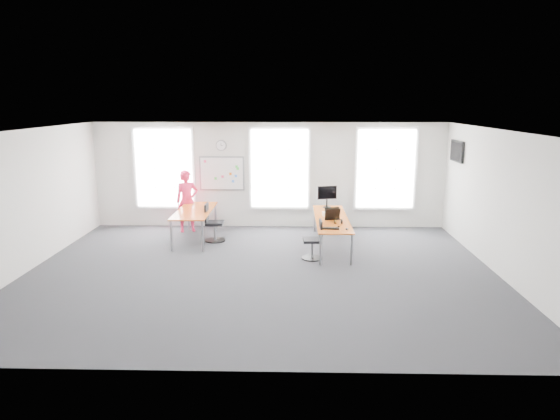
{
  "coord_description": "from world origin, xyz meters",
  "views": [
    {
      "loc": [
        0.66,
        -10.11,
        3.58
      ],
      "look_at": [
        0.38,
        1.2,
        1.1
      ],
      "focal_mm": 32.0,
      "sensor_mm": 36.0,
      "label": 1
    }
  ],
  "objects_px": {
    "desk_right": "(331,220)",
    "chair_left": "(213,225)",
    "chair_right": "(315,242)",
    "desk_left": "(195,213)",
    "headphones": "(338,222)",
    "person": "(187,201)",
    "keyboard": "(330,228)",
    "monitor": "(327,195)"
  },
  "relations": [
    {
      "from": "headphones",
      "to": "desk_left",
      "type": "bearing_deg",
      "value": 170.45
    },
    {
      "from": "desk_right",
      "to": "keyboard",
      "type": "relative_size",
      "value": 7.12
    },
    {
      "from": "desk_right",
      "to": "keyboard",
      "type": "bearing_deg",
      "value": -95.91
    },
    {
      "from": "chair_right",
      "to": "person",
      "type": "bearing_deg",
      "value": -127.41
    },
    {
      "from": "person",
      "to": "monitor",
      "type": "height_order",
      "value": "person"
    },
    {
      "from": "chair_right",
      "to": "person",
      "type": "xyz_separation_m",
      "value": [
        -3.44,
        2.42,
        0.46
      ]
    },
    {
      "from": "chair_right",
      "to": "monitor",
      "type": "xyz_separation_m",
      "value": [
        0.42,
        2.21,
        0.69
      ]
    },
    {
      "from": "headphones",
      "to": "keyboard",
      "type": "bearing_deg",
      "value": -107.0
    },
    {
      "from": "desk_right",
      "to": "monitor",
      "type": "distance_m",
      "value": 1.26
    },
    {
      "from": "chair_right",
      "to": "headphones",
      "type": "relative_size",
      "value": 4.73
    },
    {
      "from": "desk_left",
      "to": "keyboard",
      "type": "height_order",
      "value": "desk_left"
    },
    {
      "from": "chair_right",
      "to": "headphones",
      "type": "distance_m",
      "value": 0.8
    },
    {
      "from": "desk_left",
      "to": "headphones",
      "type": "height_order",
      "value": "headphones"
    },
    {
      "from": "chair_right",
      "to": "chair_left",
      "type": "xyz_separation_m",
      "value": [
        -2.59,
        1.44,
        0.03
      ]
    },
    {
      "from": "chair_right",
      "to": "person",
      "type": "distance_m",
      "value": 4.23
    },
    {
      "from": "desk_right",
      "to": "desk_left",
      "type": "height_order",
      "value": "desk_left"
    },
    {
      "from": "desk_right",
      "to": "chair_left",
      "type": "bearing_deg",
      "value": 172.1
    },
    {
      "from": "keyboard",
      "to": "monitor",
      "type": "height_order",
      "value": "monitor"
    },
    {
      "from": "chair_right",
      "to": "monitor",
      "type": "height_order",
      "value": "monitor"
    },
    {
      "from": "desk_left",
      "to": "headphones",
      "type": "bearing_deg",
      "value": -17.24
    },
    {
      "from": "desk_right",
      "to": "monitor",
      "type": "height_order",
      "value": "monitor"
    },
    {
      "from": "person",
      "to": "headphones",
      "type": "xyz_separation_m",
      "value": [
        4.01,
        -2.01,
        -0.07
      ]
    },
    {
      "from": "desk_left",
      "to": "chair_left",
      "type": "bearing_deg",
      "value": -11.09
    },
    {
      "from": "chair_right",
      "to": "desk_left",
      "type": "bearing_deg",
      "value": -118.91
    },
    {
      "from": "keyboard",
      "to": "desk_right",
      "type": "bearing_deg",
      "value": 94.04
    },
    {
      "from": "desk_left",
      "to": "chair_left",
      "type": "height_order",
      "value": "chair_left"
    },
    {
      "from": "desk_right",
      "to": "person",
      "type": "xyz_separation_m",
      "value": [
        -3.89,
        1.4,
        0.17
      ]
    },
    {
      "from": "desk_right",
      "to": "chair_right",
      "type": "bearing_deg",
      "value": -114.11
    },
    {
      "from": "chair_right",
      "to": "keyboard",
      "type": "bearing_deg",
      "value": 73.72
    },
    {
      "from": "monitor",
      "to": "headphones",
      "type": "bearing_deg",
      "value": -98.19
    },
    {
      "from": "person",
      "to": "keyboard",
      "type": "bearing_deg",
      "value": -55.48
    },
    {
      "from": "monitor",
      "to": "chair_left",
      "type": "bearing_deg",
      "value": -178.45
    },
    {
      "from": "chair_right",
      "to": "person",
      "type": "relative_size",
      "value": 0.53
    },
    {
      "from": "chair_right",
      "to": "monitor",
      "type": "relative_size",
      "value": 1.54
    },
    {
      "from": "keyboard",
      "to": "chair_right",
      "type": "bearing_deg",
      "value": 175.99
    },
    {
      "from": "desk_left",
      "to": "chair_right",
      "type": "xyz_separation_m",
      "value": [
        3.06,
        -1.53,
        -0.33
      ]
    },
    {
      "from": "desk_left",
      "to": "chair_left",
      "type": "relative_size",
      "value": 2.22
    },
    {
      "from": "desk_right",
      "to": "headphones",
      "type": "bearing_deg",
      "value": -79.63
    },
    {
      "from": "desk_left",
      "to": "keyboard",
      "type": "relative_size",
      "value": 5.16
    },
    {
      "from": "desk_right",
      "to": "chair_right",
      "type": "distance_m",
      "value": 1.15
    },
    {
      "from": "desk_left",
      "to": "monitor",
      "type": "relative_size",
      "value": 3.69
    },
    {
      "from": "desk_left",
      "to": "keyboard",
      "type": "bearing_deg",
      "value": -25.42
    }
  ]
}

